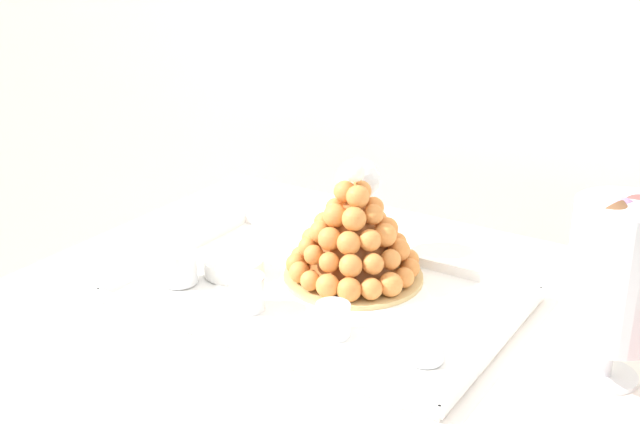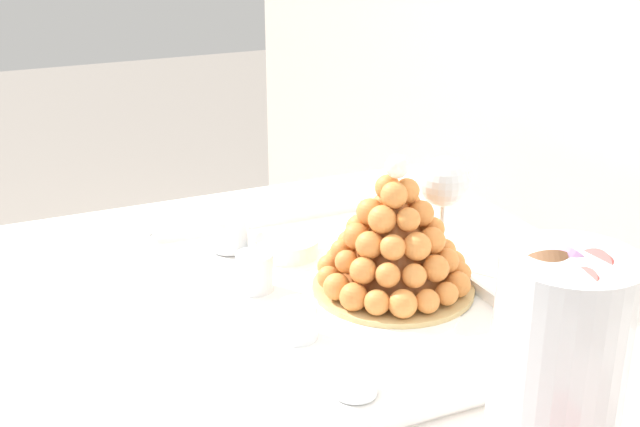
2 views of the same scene
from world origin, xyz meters
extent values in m
cylinder|color=brown|center=(-0.59, 0.37, 0.38)|extent=(0.04, 0.04, 0.76)
cube|color=brown|center=(0.00, 0.00, 0.77)|extent=(1.31, 0.87, 0.02)
cube|color=white|center=(0.00, 0.00, 0.78)|extent=(1.37, 0.93, 0.00)
cube|color=white|center=(-0.68, 0.00, 0.61)|extent=(0.01, 0.93, 0.34)
cube|color=white|center=(-0.18, 0.02, 0.79)|extent=(0.60, 0.39, 0.01)
cube|color=white|center=(-0.18, -0.17, 0.80)|extent=(0.60, 0.01, 0.02)
cube|color=white|center=(-0.18, 0.22, 0.80)|extent=(0.60, 0.01, 0.02)
cube|color=white|center=(-0.48, 0.02, 0.80)|extent=(0.01, 0.39, 0.02)
cube|color=white|center=(0.13, 0.02, 0.80)|extent=(0.01, 0.39, 0.02)
cylinder|color=white|center=(-0.18, 0.02, 0.79)|extent=(0.36, 0.36, 0.00)
cylinder|color=tan|center=(-0.17, 0.11, 0.79)|extent=(0.24, 0.24, 0.01)
cone|color=#BD6B32|center=(-0.17, 0.11, 0.88)|extent=(0.16, 0.16, 0.16)
sphere|color=orange|center=(-0.07, 0.11, 0.82)|extent=(0.03, 0.03, 0.03)
sphere|color=orange|center=(-0.08, 0.15, 0.82)|extent=(0.03, 0.03, 0.03)
sphere|color=orange|center=(-0.09, 0.18, 0.82)|extent=(0.04, 0.04, 0.04)
sphere|color=orange|center=(-0.12, 0.20, 0.82)|extent=(0.03, 0.03, 0.03)
sphere|color=#E18A42|center=(-0.16, 0.21, 0.82)|extent=(0.04, 0.04, 0.04)
sphere|color=#E18941|center=(-0.19, 0.20, 0.82)|extent=(0.04, 0.04, 0.04)
sphere|color=orange|center=(-0.22, 0.19, 0.82)|extent=(0.04, 0.04, 0.04)
sphere|color=orange|center=(-0.25, 0.16, 0.82)|extent=(0.03, 0.03, 0.03)
sphere|color=#E08941|center=(-0.26, 0.13, 0.82)|extent=(0.04, 0.04, 0.04)
sphere|color=orange|center=(-0.26, 0.09, 0.82)|extent=(0.04, 0.04, 0.04)
sphere|color=orange|center=(-0.25, 0.06, 0.82)|extent=(0.04, 0.04, 0.04)
sphere|color=#DF8840|center=(-0.22, 0.04, 0.82)|extent=(0.04, 0.04, 0.04)
sphere|color=#E08941|center=(-0.19, 0.02, 0.82)|extent=(0.03, 0.03, 0.03)
sphere|color=#E18A41|center=(-0.16, 0.02, 0.82)|extent=(0.04, 0.04, 0.04)
sphere|color=orange|center=(-0.12, 0.03, 0.82)|extent=(0.04, 0.04, 0.04)
sphere|color=orange|center=(-0.09, 0.05, 0.82)|extent=(0.04, 0.04, 0.04)
sphere|color=#DF8840|center=(-0.08, 0.08, 0.82)|extent=(0.04, 0.04, 0.04)
sphere|color=orange|center=(-0.09, 0.14, 0.85)|extent=(0.04, 0.04, 0.04)
sphere|color=orange|center=(-0.11, 0.17, 0.85)|extent=(0.04, 0.04, 0.04)
sphere|color=#E18A42|center=(-0.15, 0.19, 0.85)|extent=(0.03, 0.03, 0.03)
sphere|color=orange|center=(-0.18, 0.19, 0.85)|extent=(0.04, 0.04, 0.04)
sphere|color=#E18A41|center=(-0.21, 0.17, 0.85)|extent=(0.04, 0.04, 0.04)
sphere|color=#E18A41|center=(-0.24, 0.14, 0.85)|extent=(0.04, 0.04, 0.04)
sphere|color=#E08840|center=(-0.24, 0.10, 0.85)|extent=(0.04, 0.04, 0.04)
sphere|color=#E18A41|center=(-0.23, 0.07, 0.85)|extent=(0.03, 0.03, 0.03)
sphere|color=orange|center=(-0.20, 0.04, 0.85)|extent=(0.03, 0.03, 0.03)
sphere|color=orange|center=(-0.17, 0.04, 0.85)|extent=(0.03, 0.03, 0.03)
sphere|color=#E18941|center=(-0.13, 0.04, 0.85)|extent=(0.04, 0.04, 0.04)
sphere|color=orange|center=(-0.10, 0.07, 0.85)|extent=(0.03, 0.03, 0.03)
sphere|color=#E18941|center=(-0.09, 0.10, 0.85)|extent=(0.03, 0.03, 0.03)
sphere|color=orange|center=(-0.12, 0.15, 0.88)|extent=(0.04, 0.04, 0.04)
sphere|color=#DE873F|center=(-0.15, 0.17, 0.88)|extent=(0.04, 0.04, 0.04)
sphere|color=orange|center=(-0.19, 0.16, 0.88)|extent=(0.03, 0.03, 0.03)
sphere|color=#E08941|center=(-0.21, 0.14, 0.88)|extent=(0.04, 0.04, 0.04)
sphere|color=orange|center=(-0.22, 0.11, 0.88)|extent=(0.04, 0.04, 0.04)
sphere|color=#E18A42|center=(-0.21, 0.08, 0.88)|extent=(0.04, 0.04, 0.04)
sphere|color=orange|center=(-0.18, 0.06, 0.88)|extent=(0.04, 0.04, 0.04)
sphere|color=#DF8840|center=(-0.14, 0.06, 0.88)|extent=(0.04, 0.04, 0.04)
sphere|color=#E18A42|center=(-0.12, 0.08, 0.88)|extent=(0.04, 0.04, 0.04)
sphere|color=#E08941|center=(-0.11, 0.12, 0.88)|extent=(0.04, 0.04, 0.04)
sphere|color=orange|center=(-0.15, 0.14, 0.91)|extent=(0.04, 0.04, 0.04)
sphere|color=orange|center=(-0.18, 0.14, 0.91)|extent=(0.04, 0.04, 0.04)
sphere|color=#E08941|center=(-0.20, 0.11, 0.91)|extent=(0.03, 0.03, 0.03)
sphere|color=#DF8740|center=(-0.18, 0.08, 0.91)|extent=(0.04, 0.04, 0.04)
sphere|color=#E28A42|center=(-0.15, 0.08, 0.91)|extent=(0.04, 0.04, 0.04)
sphere|color=#DE873F|center=(-0.13, 0.11, 0.91)|extent=(0.03, 0.03, 0.03)
sphere|color=orange|center=(-0.16, 0.13, 0.94)|extent=(0.04, 0.04, 0.04)
sphere|color=#DF8840|center=(-0.18, 0.11, 0.95)|extent=(0.04, 0.04, 0.04)
sphere|color=#E08941|center=(-0.15, 0.10, 0.94)|extent=(0.04, 0.04, 0.04)
sphere|color=white|center=(-0.17, 0.11, 0.98)|extent=(0.03, 0.03, 0.03)
cylinder|color=silver|center=(-0.40, -0.06, 0.82)|extent=(0.06, 0.06, 0.06)
cylinder|color=brown|center=(-0.40, -0.06, 0.80)|extent=(0.05, 0.05, 0.02)
cylinder|color=#8C603D|center=(-0.40, -0.06, 0.82)|extent=(0.05, 0.05, 0.02)
sphere|color=brown|center=(-0.40, -0.06, 0.84)|extent=(0.02, 0.02, 0.02)
cylinder|color=silver|center=(-0.25, -0.07, 0.82)|extent=(0.06, 0.06, 0.06)
cylinder|color=brown|center=(-0.25, -0.07, 0.80)|extent=(0.05, 0.05, 0.02)
cylinder|color=#8C603D|center=(-0.25, -0.07, 0.82)|extent=(0.05, 0.05, 0.02)
sphere|color=brown|center=(-0.25, -0.06, 0.84)|extent=(0.02, 0.02, 0.02)
cylinder|color=silver|center=(-0.09, -0.07, 0.82)|extent=(0.05, 0.05, 0.05)
cylinder|color=gold|center=(-0.09, -0.07, 0.80)|extent=(0.05, 0.05, 0.02)
cylinder|color=#EAC166|center=(-0.09, -0.07, 0.82)|extent=(0.05, 0.05, 0.02)
sphere|color=brown|center=(-0.09, -0.06, 0.83)|extent=(0.01, 0.01, 0.01)
cylinder|color=silver|center=(0.05, -0.06, 0.81)|extent=(0.05, 0.05, 0.05)
cylinder|color=#F4EAC6|center=(0.05, -0.06, 0.80)|extent=(0.05, 0.05, 0.02)
cylinder|color=white|center=(0.05, -0.06, 0.82)|extent=(0.05, 0.05, 0.01)
sphere|color=brown|center=(0.04, -0.06, 0.83)|extent=(0.01, 0.01, 0.01)
cylinder|color=white|center=(-0.35, 0.02, 0.80)|extent=(0.10, 0.10, 0.03)
cylinder|color=#F2CC59|center=(-0.35, 0.02, 0.82)|extent=(0.09, 0.09, 0.00)
cylinder|color=white|center=(0.27, 0.04, 0.94)|extent=(0.13, 0.13, 0.19)
cylinder|color=yellow|center=(0.25, 0.07, 0.86)|extent=(0.06, 0.05, 0.07)
cylinder|color=#D199D8|center=(0.25, 0.02, 0.86)|extent=(0.06, 0.05, 0.06)
cylinder|color=#E54C47|center=(0.30, 0.06, 0.89)|extent=(0.06, 0.05, 0.06)
cylinder|color=yellow|center=(0.25, 0.07, 0.89)|extent=(0.05, 0.05, 0.04)
cylinder|color=brown|center=(0.26, 0.04, 0.89)|extent=(0.07, 0.05, 0.07)
cylinder|color=brown|center=(0.28, 0.02, 0.89)|extent=(0.05, 0.05, 0.05)
cylinder|color=yellow|center=(0.27, 0.06, 0.91)|extent=(0.06, 0.05, 0.05)
cylinder|color=#72B2E0|center=(0.25, 0.05, 0.91)|extent=(0.06, 0.05, 0.06)
cylinder|color=#D199D8|center=(0.27, 0.03, 0.91)|extent=(0.05, 0.05, 0.04)
cylinder|color=#72B2E0|center=(0.28, 0.04, 0.91)|extent=(0.05, 0.05, 0.05)
cylinder|color=brown|center=(0.27, 0.06, 0.93)|extent=(0.06, 0.05, 0.04)
cylinder|color=yellow|center=(0.26, 0.05, 0.93)|extent=(0.07, 0.04, 0.07)
cylinder|color=#D199D8|center=(0.27, 0.02, 0.93)|extent=(0.05, 0.05, 0.04)
cylinder|color=#D199D8|center=(0.29, 0.05, 0.93)|extent=(0.07, 0.05, 0.07)
cylinder|color=#E54C47|center=(0.25, 0.07, 0.95)|extent=(0.07, 0.05, 0.07)
cylinder|color=pink|center=(0.24, 0.03, 0.95)|extent=(0.05, 0.05, 0.03)
cylinder|color=#72B2E0|center=(0.28, 0.04, 0.95)|extent=(0.06, 0.04, 0.06)
cylinder|color=brown|center=(0.28, 0.06, 0.95)|extent=(0.06, 0.05, 0.05)
cylinder|color=pink|center=(0.24, 0.06, 0.98)|extent=(0.05, 0.05, 0.05)
cylinder|color=#E54C47|center=(0.26, 0.02, 0.98)|extent=(0.05, 0.05, 0.05)
cylinder|color=yellow|center=(0.30, 0.04, 0.98)|extent=(0.06, 0.04, 0.06)
cylinder|color=pink|center=(0.27, 0.07, 0.98)|extent=(0.05, 0.05, 0.04)
cylinder|color=#D199D8|center=(0.26, 0.04, 1.00)|extent=(0.05, 0.05, 0.06)
cylinder|color=#D199D8|center=(0.30, 0.03, 1.00)|extent=(0.05, 0.05, 0.04)
cylinder|color=brown|center=(0.27, 0.06, 1.00)|extent=(0.06, 0.05, 0.06)
cylinder|color=brown|center=(0.26, 0.03, 1.02)|extent=(0.06, 0.05, 0.06)
cylinder|color=#E54C47|center=(0.30, 0.03, 1.02)|extent=(0.05, 0.05, 0.05)
cylinder|color=#E54C47|center=(0.28, 0.06, 1.02)|extent=(0.05, 0.04, 0.05)
cylinder|color=#D199D8|center=(0.26, 0.05, 1.02)|extent=(0.06, 0.04, 0.06)
cylinder|color=silver|center=(-0.23, 0.23, 0.78)|extent=(0.06, 0.06, 0.00)
cylinder|color=silver|center=(-0.23, 0.23, 0.84)|extent=(0.01, 0.01, 0.10)
sphere|color=silver|center=(-0.23, 0.23, 0.92)|extent=(0.08, 0.08, 0.08)
camera|label=1|loc=(0.46, -0.97, 1.40)|focal=45.95mm
camera|label=2|loc=(0.80, -0.44, 1.35)|focal=47.24mm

